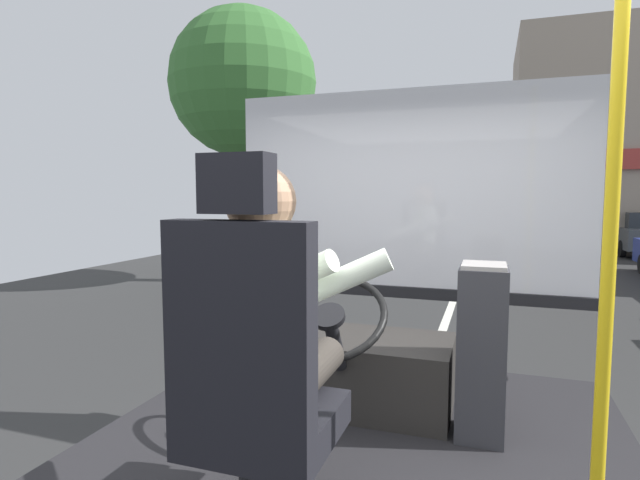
# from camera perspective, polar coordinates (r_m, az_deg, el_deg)

# --- Properties ---
(ground) EXTENTS (18.00, 44.00, 0.06)m
(ground) POSITION_cam_1_polar(r_m,az_deg,el_deg) (10.93, 15.63, -4.83)
(ground) COLOR #2B2B2B
(driver_seat) EXTENTS (0.48, 0.48, 1.33)m
(driver_seat) POSITION_cam_1_polar(r_m,az_deg,el_deg) (1.74, -7.42, -16.41)
(driver_seat) COLOR black
(driver_seat) RESTS_ON bus_floor
(bus_driver) EXTENTS (0.79, 0.60, 0.84)m
(bus_driver) POSITION_cam_1_polar(r_m,az_deg,el_deg) (1.78, -5.74, -8.49)
(bus_driver) COLOR #332D28
(bus_driver) RESTS_ON driver_seat
(steering_console) EXTENTS (1.10, 1.01, 0.80)m
(steering_console) POSITION_cam_1_polar(r_m,az_deg,el_deg) (2.96, 3.78, -14.33)
(steering_console) COLOR #282623
(steering_console) RESTS_ON bus_floor
(handrail_pole) EXTENTS (0.04, 0.04, 2.25)m
(handrail_pole) POSITION_cam_1_polar(r_m,az_deg,el_deg) (1.81, 30.21, 1.70)
(handrail_pole) COLOR gold
(handrail_pole) RESTS_ON bus_floor
(fare_box) EXTENTS (0.23, 0.27, 0.88)m
(fare_box) POSITION_cam_1_polar(r_m,az_deg,el_deg) (2.67, 17.92, -11.97)
(fare_box) COLOR #333338
(fare_box) RESTS_ON bus_floor
(windshield_panel) EXTENTS (2.50, 0.08, 1.48)m
(windshield_panel) POSITION_cam_1_polar(r_m,az_deg,el_deg) (3.62, 9.62, 2.53)
(windshield_panel) COLOR silver
(street_tree) EXTENTS (3.01, 3.01, 5.62)m
(street_tree) POSITION_cam_1_polar(r_m,az_deg,el_deg) (10.87, -8.74, 17.05)
(street_tree) COLOR #4C3828
(street_tree) RESTS_ON ground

